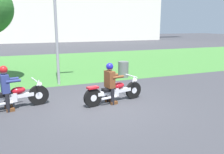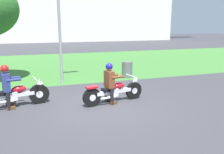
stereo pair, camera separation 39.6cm
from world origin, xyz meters
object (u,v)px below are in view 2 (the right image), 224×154
(streetlight_pole, at_px, (62,9))
(motorcycle_follow, at_px, (14,95))
(rider_follow, at_px, (7,83))
(rider_lead, at_px, (110,80))
(trash_can, at_px, (127,70))
(motorcycle_lead, at_px, (114,92))

(streetlight_pole, bearing_deg, motorcycle_follow, -126.31)
(motorcycle_follow, distance_m, rider_follow, 0.46)
(rider_lead, distance_m, trash_can, 4.11)
(rider_lead, bearing_deg, motorcycle_lead, -0.86)
(rider_follow, relative_size, streetlight_pole, 0.27)
(streetlight_pole, relative_size, trash_can, 6.37)
(rider_lead, xyz_separation_m, streetlight_pole, (-1.08, 3.25, 2.47))
(motorcycle_lead, bearing_deg, rider_follow, 160.30)
(motorcycle_lead, relative_size, trash_can, 2.76)
(motorcycle_lead, relative_size, streetlight_pole, 0.43)
(motorcycle_lead, bearing_deg, trash_can, 50.34)
(rider_lead, xyz_separation_m, trash_can, (2.09, 3.51, -0.40))
(rider_lead, distance_m, rider_follow, 3.25)
(motorcycle_lead, height_order, trash_can, motorcycle_lead)
(rider_lead, height_order, trash_can, rider_lead)
(motorcycle_follow, relative_size, streetlight_pole, 0.43)
(rider_lead, height_order, rider_follow, rider_follow)
(rider_follow, height_order, trash_can, rider_follow)
(rider_lead, height_order, motorcycle_follow, rider_lead)
(motorcycle_follow, bearing_deg, rider_follow, 179.20)
(motorcycle_lead, height_order, motorcycle_follow, motorcycle_follow)
(rider_lead, relative_size, motorcycle_follow, 0.62)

